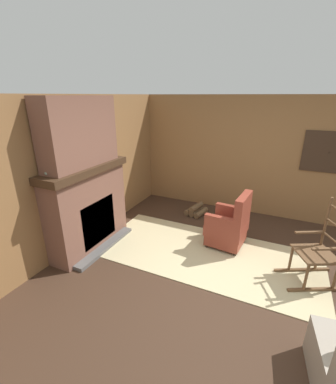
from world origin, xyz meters
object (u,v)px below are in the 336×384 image
(armchair, at_px, (229,227))
(firewood_stack, at_px, (196,210))
(storage_case, at_px, (85,159))
(rocking_chair, at_px, (318,256))
(oil_lamp_vase, at_px, (48,169))

(armchair, height_order, firewood_stack, armchair)
(armchair, relative_size, storage_case, 3.82)
(rocking_chair, relative_size, storage_case, 4.63)
(rocking_chair, xyz_separation_m, firewood_stack, (-2.13, 1.34, -0.32))
(firewood_stack, bearing_deg, storage_case, -124.96)
(oil_lamp_vase, xyz_separation_m, storage_case, (0.00, 0.70, -0.01))
(armchair, xyz_separation_m, oil_lamp_vase, (-2.13, -1.54, 1.11))
(firewood_stack, xyz_separation_m, storage_case, (-1.24, -1.78, 1.37))
(armchair, xyz_separation_m, firewood_stack, (-0.89, 0.94, -0.27))
(rocking_chair, distance_m, oil_lamp_vase, 3.72)
(storage_case, bearing_deg, oil_lamp_vase, -90.01)
(rocking_chair, xyz_separation_m, oil_lamp_vase, (-3.38, -1.14, 1.07))
(armchair, distance_m, firewood_stack, 1.32)
(rocking_chair, relative_size, oil_lamp_vase, 4.80)
(armchair, bearing_deg, oil_lamp_vase, 41.26)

